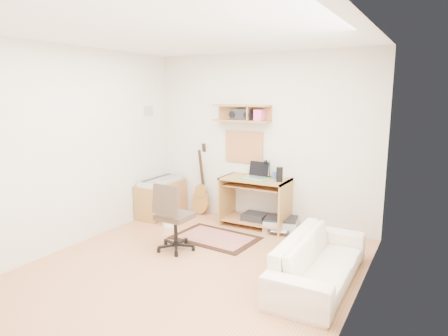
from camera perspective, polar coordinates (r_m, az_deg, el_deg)
The scene contains 22 objects.
floor at distance 4.80m, azimuth -4.60°, elevation -14.14°, with size 3.60×4.00×0.01m, color #BF7F4F.
ceiling at distance 4.40m, azimuth -5.13°, elevation 18.46°, with size 3.60×4.00×0.01m, color white.
back_wall at distance 6.17m, azimuth 5.51°, elevation 4.06°, with size 3.60×0.01×2.60m, color beige.
left_wall at distance 5.61m, azimuth -20.44°, elevation 2.77°, with size 0.01×4.00×2.60m, color beige.
right_wall at distance 3.75m, azimuth 18.85°, elevation -0.79°, with size 0.01×4.00×2.60m, color beige.
wall_shelf at distance 6.14m, azimuth 2.50°, elevation 7.82°, with size 0.90×0.25×0.26m, color olive.
cork_board at distance 6.29m, azimuth 2.88°, elevation 3.03°, with size 0.64×0.03×0.49m, color #A57552.
wall_photo at distance 6.63m, azimuth -10.70°, elevation 8.03°, with size 0.02×0.20×0.15m, color #4C8CBF.
desk at distance 6.09m, azimuth 4.46°, elevation -4.89°, with size 1.00×0.55×0.75m, color olive, non-canonical shape.
laptop at distance 5.95m, azimuth 4.50°, elevation -0.34°, with size 0.32×0.32×0.24m, color silver, non-canonical shape.
speaker at distance 5.78m, azimuth 7.92°, elevation -0.90°, with size 0.09×0.09×0.21m, color black.
desk_lamp at distance 6.03m, azimuth 6.52°, elevation -0.10°, with size 0.09×0.09×0.27m, color black, non-canonical shape.
pencil_cup at distance 5.98m, azimuth 7.25°, elevation -1.03°, with size 0.07×0.07×0.10m, color #314C95.
boombox at distance 6.14m, azimuth 2.50°, elevation 7.63°, with size 0.33×0.15×0.17m, color black.
rug at distance 5.68m, azimuth -1.25°, elevation -9.90°, with size 1.14×0.76×0.02m, color tan.
task_chair at distance 5.19m, azimuth -6.96°, elevation -6.81°, with size 0.46×0.46×0.91m, color #3A2D22, non-canonical shape.
cabinet at distance 6.72m, azimuth -8.95°, elevation -4.37°, with size 0.40×0.90×0.55m, color olive.
music_keyboard at distance 6.65m, azimuth -9.03°, elevation -1.77°, with size 0.27×0.85×0.07m, color #B2B5BA.
guitar at distance 6.64m, azimuth -3.41°, elevation -1.61°, with size 0.32×0.20×1.19m, color #A67433, non-canonical shape.
waste_basket at distance 6.20m, azimuth -7.70°, elevation -6.92°, with size 0.23×0.23×0.28m, color white.
printer at distance 6.04m, azimuth 8.14°, elevation -7.97°, with size 0.48×0.38×0.18m, color #A5A8AA.
sofa at distance 4.45m, azimuth 13.45°, elevation -11.67°, with size 1.71×0.50×0.67m, color beige.
Camera 1 is at (2.41, -3.63, 2.01)m, focal length 32.05 mm.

